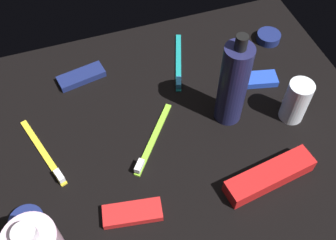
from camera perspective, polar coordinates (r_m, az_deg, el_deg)
name	(u,v)px	position (r cm, az deg, el deg)	size (l,w,h in cm)	color
ground_plane	(168,130)	(82.00, 0.00, -1.49)	(84.00, 64.00, 1.20)	black
lotion_bottle	(233,84)	(77.02, 9.30, 5.06)	(5.55, 5.55, 21.77)	#1D1E46
deodorant_stick	(296,101)	(83.64, 17.87, 2.57)	(4.96, 4.96, 9.70)	silver
toothbrush_lime	(152,142)	(79.08, -2.35, -3.11)	(12.09, 14.88, 2.10)	#8CD133
toothbrush_yellow	(45,155)	(81.01, -17.20, -4.74)	(6.73, 17.48, 2.10)	yellow
toothbrush_teal	(179,64)	(92.44, 1.51, 8.02)	(7.15, 17.37, 2.10)	teal
toothpaste_box_red	(270,176)	(76.30, 14.33, -7.76)	(17.60, 4.40, 3.20)	red
snack_bar_red	(132,213)	(72.03, -5.11, -13.12)	(10.40, 4.00, 1.50)	red
snack_bar_navy	(81,76)	(91.64, -12.30, 6.11)	(10.40, 4.00, 1.50)	navy
snack_bar_blue	(253,80)	(90.90, 12.12, 5.66)	(10.40, 4.00, 1.50)	blue
cream_tin_left	(27,223)	(74.83, -19.49, -13.70)	(6.11, 6.11, 2.03)	navy
cream_tin_right	(268,37)	(101.37, 14.19, 11.43)	(5.67, 5.67, 1.96)	navy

